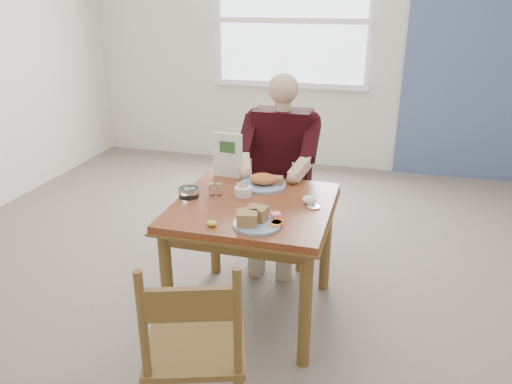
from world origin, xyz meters
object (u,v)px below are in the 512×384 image
(chair_far, at_px, (282,196))
(chair_near, at_px, (195,350))
(diner, at_px, (280,157))
(far_plate, at_px, (264,181))
(near_plate, at_px, (256,219))
(table, at_px, (253,220))

(chair_far, height_order, chair_near, same)
(diner, relative_size, far_plate, 4.49)
(chair_near, xyz_separation_m, far_plate, (-0.03, 1.26, 0.30))
(chair_near, xyz_separation_m, diner, (-0.02, 1.69, 0.33))
(diner, bearing_deg, chair_far, 90.01)
(diner, xyz_separation_m, far_plate, (-0.01, -0.43, -0.03))
(chair_near, relative_size, near_plate, 3.42)
(table, bearing_deg, chair_near, -88.88)
(chair_near, bearing_deg, chair_far, 90.61)
(near_plate, bearing_deg, diner, 95.31)
(table, distance_m, chair_near, 0.99)
(table, relative_size, near_plate, 3.31)
(chair_near, bearing_deg, diner, 90.65)
(chair_far, distance_m, near_plate, 1.12)
(table, relative_size, chair_near, 0.97)
(near_plate, bearing_deg, chair_near, -95.90)
(near_plate, relative_size, far_plate, 0.90)
(table, xyz_separation_m, diner, (0.00, 0.71, 0.17))
(chair_far, relative_size, far_plate, 3.08)
(table, distance_m, diner, 0.73)
(table, height_order, diner, diner)
(table, xyz_separation_m, chair_near, (0.02, -0.98, -0.16))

